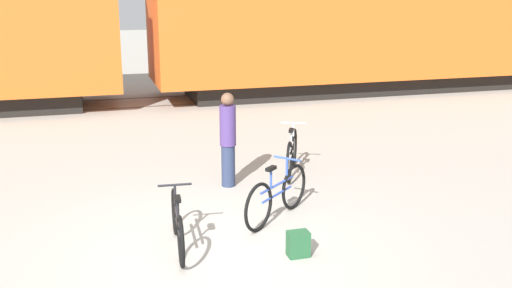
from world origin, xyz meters
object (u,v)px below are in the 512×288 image
freight_train (133,9)px  backpack (298,244)px  bicycle_black (178,224)px  bicycle_blue (277,195)px  person_in_purple (228,139)px  bicycle_silver (292,154)px

freight_train → backpack: (1.03, -11.15, -2.57)m
freight_train → bicycle_black: size_ratio=33.68×
bicycle_black → freight_train: bearing=87.6°
freight_train → bicycle_black: 10.76m
bicycle_blue → bicycle_black: bearing=-158.5°
bicycle_blue → person_in_purple: size_ratio=0.82×
person_in_purple → backpack: size_ratio=4.88×
bicycle_black → bicycle_blue: (1.60, 0.63, 0.03)m
person_in_purple → bicycle_black: bearing=-148.1°
bicycle_black → backpack: size_ratio=5.01×
freight_train → bicycle_silver: size_ratio=36.11×
freight_train → bicycle_silver: bearing=-74.9°
bicycle_blue → person_in_purple: person_in_purple is taller
backpack → bicycle_black: bearing=155.8°
person_in_purple → bicycle_blue: bearing=-108.4°
freight_train → bicycle_blue: (1.16, -9.86, -2.36)m
freight_train → person_in_purple: bearing=-84.3°
freight_train → person_in_purple: (0.82, -8.15, -1.89)m
freight_train → bicycle_silver: 8.44m
backpack → bicycle_silver: bearing=72.1°
bicycle_silver → backpack: size_ratio=4.67×
bicycle_blue → backpack: (-0.13, -1.29, -0.21)m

